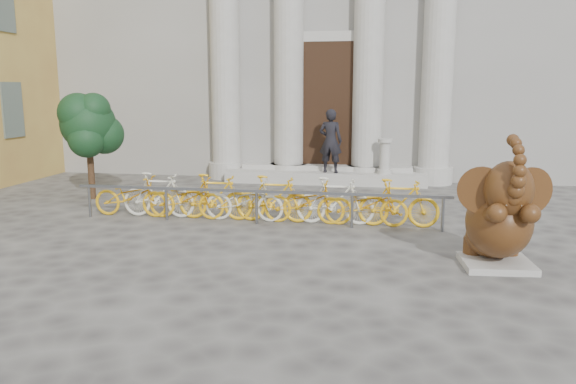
% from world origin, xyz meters
% --- Properties ---
extents(ground, '(80.00, 80.00, 0.00)m').
position_xyz_m(ground, '(0.00, 0.00, 0.00)').
color(ground, '#474442').
rests_on(ground, ground).
extents(classical_building, '(22.00, 10.70, 12.00)m').
position_xyz_m(classical_building, '(0.00, 14.93, 5.98)').
color(classical_building, gray).
rests_on(classical_building, ground).
extents(entrance_steps, '(6.00, 1.20, 0.36)m').
position_xyz_m(entrance_steps, '(0.00, 9.40, 0.18)').
color(entrance_steps, '#A8A59E').
rests_on(entrance_steps, ground).
extents(elephant_statue, '(1.43, 1.63, 2.14)m').
position_xyz_m(elephant_statue, '(3.60, 1.68, 0.78)').
color(elephant_statue, '#A8A59E').
rests_on(elephant_statue, ground).
extents(bike_rack, '(8.00, 0.53, 1.00)m').
position_xyz_m(bike_rack, '(-0.87, 4.13, 0.50)').
color(bike_rack, slate).
rests_on(bike_rack, ground).
extents(tree, '(1.56, 1.43, 2.71)m').
position_xyz_m(tree, '(-5.65, 5.82, 1.89)').
color(tree, '#332114').
rests_on(tree, ground).
extents(pedestrian, '(0.74, 0.53, 1.88)m').
position_xyz_m(pedestrian, '(0.18, 9.05, 1.30)').
color(pedestrian, black).
rests_on(pedestrian, entrance_steps).
extents(balustrade_post, '(0.42, 0.42, 1.02)m').
position_xyz_m(balustrade_post, '(1.76, 9.10, 0.83)').
color(balustrade_post, '#A8A59E').
rests_on(balustrade_post, entrance_steps).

